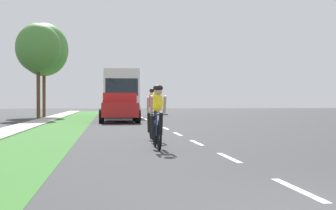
{
  "coord_description": "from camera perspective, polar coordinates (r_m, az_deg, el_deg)",
  "views": [
    {
      "loc": [
        -2.51,
        -4.64,
        1.17
      ],
      "look_at": [
        0.86,
        22.64,
        0.98
      ],
      "focal_mm": 52.46,
      "sensor_mm": 36.0,
      "label": 1
    }
  ],
  "objects": [
    {
      "name": "bus_white",
      "position": [
        39.83,
        -5.64,
        1.57
      ],
      "size": [
        2.78,
        11.6,
        3.48
      ],
      "color": "silver",
      "rests_on": "ground_plane"
    },
    {
      "name": "lane_markings_center",
      "position": [
        28.77,
        -2.03,
        -1.92
      ],
      "size": [
        0.12,
        54.07,
        0.01
      ],
      "color": "white",
      "rests_on": "ground_plane"
    },
    {
      "name": "ground_plane",
      "position": [
        24.79,
        -1.23,
        -2.3
      ],
      "size": [
        120.0,
        120.0,
        0.0
      ],
      "primitive_type": "plane",
      "color": "#38383A"
    },
    {
      "name": "pickup_red",
      "position": [
        27.82,
        -5.69,
        -0.3
      ],
      "size": [
        2.22,
        5.1,
        1.64
      ],
      "color": "red",
      "rests_on": "ground_plane"
    },
    {
      "name": "sidewalk_concrete",
      "position": [
        24.96,
        -15.91,
        -2.29
      ],
      "size": [
        1.3,
        70.0,
        0.1
      ],
      "primitive_type": "cube",
      "color": "#B2ADA3",
      "rests_on": "ground_plane"
    },
    {
      "name": "street_tree_far",
      "position": [
        38.92,
        -14.22,
        6.24
      ],
      "size": [
        3.69,
        3.69,
        7.18
      ],
      "color": "brown",
      "rests_on": "ground_plane"
    },
    {
      "name": "cyclist_lead",
      "position": [
        12.08,
        -1.28,
        -1.3
      ],
      "size": [
        0.42,
        1.72,
        1.58
      ],
      "color": "black",
      "rests_on": "ground_plane"
    },
    {
      "name": "grass_verge",
      "position": [
        24.75,
        -11.8,
        -2.31
      ],
      "size": [
        2.29,
        70.0,
        0.01
      ],
      "primitive_type": "cube",
      "color": "#38722D",
      "rests_on": "ground_plane"
    },
    {
      "name": "street_tree_near",
      "position": [
        33.91,
        -14.84,
        6.4
      ],
      "size": [
        2.98,
        2.98,
        6.38
      ],
      "color": "brown",
      "rests_on": "ground_plane"
    },
    {
      "name": "cyclist_trailing",
      "position": [
        14.92,
        -1.8,
        -0.98
      ],
      "size": [
        0.42,
        1.72,
        1.58
      ],
      "color": "black",
      "rests_on": "ground_plane"
    }
  ]
}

